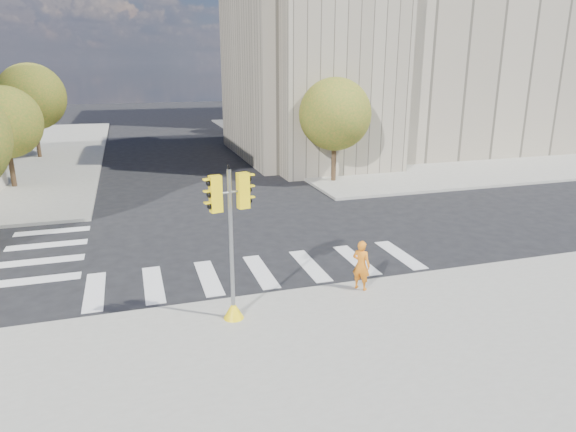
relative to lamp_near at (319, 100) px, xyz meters
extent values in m
plane|color=black|center=(-8.00, -14.00, -4.58)|extent=(160.00, 160.00, 0.00)
cube|color=gray|center=(12.00, 12.00, -4.50)|extent=(28.00, 40.00, 0.15)
cube|color=gray|center=(9.00, 6.00, 2.42)|extent=(26.00, 14.00, 14.00)
cube|color=gray|center=(1.00, 1.00, 2.42)|extent=(8.00, 8.00, 14.00)
cylinder|color=#382616|center=(-18.50, 0.00, -3.49)|extent=(0.28, 0.28, 2.17)
sphere|color=#38641C|center=(-18.50, 0.00, -0.81)|extent=(4.00, 4.00, 4.00)
cylinder|color=#382616|center=(-18.50, 10.00, -3.27)|extent=(0.28, 0.28, 2.62)
sphere|color=#38641C|center=(-18.50, 10.00, -0.03)|extent=(4.80, 4.80, 4.80)
cylinder|color=#382616|center=(-0.50, -4.00, -3.39)|extent=(0.28, 0.28, 2.38)
sphere|color=#38641C|center=(-0.50, -4.00, -0.52)|extent=(4.20, 4.20, 4.20)
cylinder|color=#382616|center=(-0.50, 8.00, -3.32)|extent=(0.28, 0.28, 2.52)
sphere|color=#38641C|center=(-0.50, 8.00, -0.22)|extent=(4.60, 4.60, 4.60)
cylinder|color=#382616|center=(-0.50, 20.00, -3.44)|extent=(0.28, 0.28, 2.27)
sphere|color=#38641C|center=(-0.50, 20.00, -0.70)|extent=(4.00, 4.00, 4.00)
cylinder|color=black|center=(0.00, 0.00, -0.43)|extent=(0.12, 0.12, 8.00)
cube|color=black|center=(0.00, 0.00, 3.57)|extent=(0.35, 0.18, 0.22)
cylinder|color=black|center=(0.00, 14.00, -0.43)|extent=(0.12, 0.12, 8.00)
cube|color=black|center=(0.00, 14.00, 3.57)|extent=(0.35, 0.18, 0.22)
cone|color=yellow|center=(-9.71, -19.30, -4.18)|extent=(0.56, 0.56, 0.50)
cylinder|color=gray|center=(-9.71, -19.30, -2.34)|extent=(0.11, 0.11, 4.18)
cylinder|color=black|center=(-9.71, -19.30, -0.20)|extent=(0.07, 0.07, 0.12)
cylinder|color=gray|center=(-9.71, -19.30, -0.85)|extent=(0.89, 0.23, 0.06)
cube|color=yellow|center=(-10.08, -19.37, -0.85)|extent=(0.34, 0.27, 0.95)
cube|color=yellow|center=(-9.34, -19.23, -0.85)|extent=(0.34, 0.27, 0.95)
imported|color=orange|center=(-5.55, -18.60, -3.64)|extent=(0.66, 0.68, 1.58)
camera|label=1|loc=(-12.09, -31.94, 2.34)|focal=32.00mm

